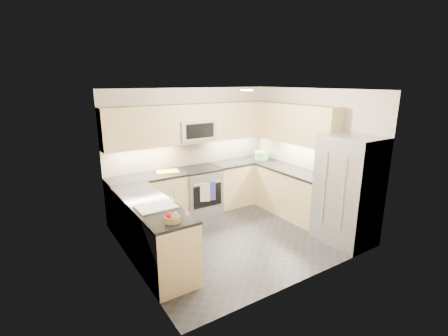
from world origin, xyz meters
TOP-DOWN VIEW (x-y plane):
  - floor at (0.00, 0.00)m, footprint 3.60×3.20m
  - ceiling at (0.00, 0.00)m, footprint 3.60×3.20m
  - wall_back at (0.00, 1.60)m, footprint 3.60×0.02m
  - wall_front at (0.00, -1.60)m, footprint 3.60×0.02m
  - wall_left at (-1.80, 0.00)m, footprint 0.02×3.20m
  - wall_right at (1.80, 0.00)m, footprint 0.02×3.20m
  - base_cab_back_left at (-1.09, 1.30)m, footprint 1.42×0.60m
  - base_cab_back_right at (1.09, 1.30)m, footprint 1.42×0.60m
  - base_cab_right at (1.50, 0.15)m, footprint 0.60×1.70m
  - base_cab_peninsula at (-1.50, 0.00)m, footprint 0.60×2.00m
  - countertop_back_left at (-1.09, 1.30)m, footprint 1.42×0.63m
  - countertop_back_right at (1.09, 1.30)m, footprint 1.42×0.63m
  - countertop_right at (1.50, 0.15)m, footprint 0.63×1.70m
  - countertop_peninsula at (-1.50, 0.00)m, footprint 0.63×2.00m
  - upper_cab_back at (0.00, 1.43)m, footprint 3.60×0.35m
  - upper_cab_right at (1.62, 0.28)m, footprint 0.35×1.95m
  - backsplash_back at (0.00, 1.60)m, footprint 3.60×0.01m
  - backsplash_right at (1.80, 0.45)m, footprint 0.01×2.30m
  - gas_range at (0.00, 1.28)m, footprint 0.76×0.65m
  - range_cooktop at (0.00, 1.28)m, footprint 0.76×0.65m
  - oven_door_glass at (0.00, 0.95)m, footprint 0.62×0.02m
  - oven_handle at (0.00, 0.93)m, footprint 0.60×0.02m
  - microwave at (0.00, 1.40)m, footprint 0.76×0.40m
  - microwave_door at (0.00, 1.20)m, footprint 0.60×0.01m
  - refrigerator at (1.45, -1.15)m, footprint 0.70×0.90m
  - fridge_handle_left at (1.08, -1.33)m, footprint 0.02×0.02m
  - fridge_handle_right at (1.08, -0.97)m, footprint 0.02×0.02m
  - sink_basin at (-1.50, -0.25)m, footprint 0.52×0.38m
  - faucet at (-1.24, -0.25)m, footprint 0.03×0.03m
  - utensil_bowl at (1.53, 1.19)m, footprint 0.31×0.31m
  - cutting_board at (-0.64, 1.36)m, footprint 0.48×0.39m
  - fruit_basket at (-1.50, -0.81)m, footprint 0.24×0.24m
  - fruit_apple at (-1.56, -0.83)m, footprint 0.08×0.08m
  - fruit_pear at (-1.48, -0.84)m, footprint 0.06×0.06m
  - dish_towel_check at (-0.08, 0.91)m, footprint 0.19×0.10m
  - dish_towel_blue at (0.04, 0.91)m, footprint 0.19×0.09m

SIDE VIEW (x-z plane):
  - floor at x=0.00m, z-range 0.00..0.00m
  - base_cab_back_left at x=-1.09m, z-range 0.00..0.90m
  - base_cab_back_right at x=1.09m, z-range 0.00..0.90m
  - base_cab_right at x=1.50m, z-range 0.00..0.90m
  - base_cab_peninsula at x=-1.50m, z-range 0.00..0.90m
  - oven_door_glass at x=0.00m, z-range 0.22..0.68m
  - gas_range at x=0.00m, z-range 0.00..0.91m
  - dish_towel_check at x=-0.08m, z-range 0.36..0.74m
  - dish_towel_blue at x=0.04m, z-range 0.36..0.74m
  - oven_handle at x=0.00m, z-range 0.71..0.73m
  - sink_basin at x=-1.50m, z-range 0.80..0.96m
  - refrigerator at x=1.45m, z-range 0.00..1.80m
  - range_cooktop at x=0.00m, z-range 0.90..0.93m
  - countertop_back_left at x=-1.09m, z-range 0.90..0.94m
  - countertop_back_right at x=1.09m, z-range 0.90..0.94m
  - countertop_right at x=1.50m, z-range 0.90..0.94m
  - countertop_peninsula at x=-1.50m, z-range 0.90..0.94m
  - cutting_board at x=-0.64m, z-range 0.94..0.95m
  - fridge_handle_left at x=1.08m, z-range 0.35..1.55m
  - fridge_handle_right at x=1.08m, z-range 0.35..1.55m
  - fruit_basket at x=-1.50m, z-range 0.94..1.01m
  - utensil_bowl at x=1.53m, z-range 0.94..1.11m
  - fruit_apple at x=-1.56m, z-range 1.02..1.09m
  - fruit_pear at x=-1.48m, z-range 1.02..1.09m
  - faucet at x=-1.24m, z-range 0.94..1.22m
  - backsplash_back at x=0.00m, z-range 0.94..1.45m
  - backsplash_right at x=1.80m, z-range 0.94..1.45m
  - wall_back at x=0.00m, z-range 0.00..2.50m
  - wall_front at x=0.00m, z-range 0.00..2.50m
  - wall_left at x=-1.80m, z-range 0.00..2.50m
  - wall_right at x=1.80m, z-range 0.00..2.50m
  - microwave at x=0.00m, z-range 1.50..1.90m
  - microwave_door at x=0.00m, z-range 1.56..1.84m
  - upper_cab_back at x=0.00m, z-range 1.45..2.20m
  - upper_cab_right at x=1.62m, z-range 1.45..2.20m
  - ceiling at x=0.00m, z-range 2.49..2.51m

